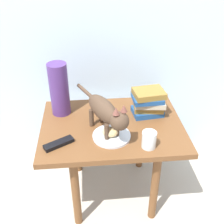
{
  "coord_description": "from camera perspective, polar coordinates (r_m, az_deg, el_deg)",
  "views": [
    {
      "loc": [
        -0.11,
        -1.23,
        1.39
      ],
      "look_at": [
        0.0,
        0.0,
        0.6
      ],
      "focal_mm": 44.56,
      "sensor_mm": 36.0,
      "label": 1
    }
  ],
  "objects": [
    {
      "name": "ground_plane",
      "position": [
        1.86,
        -0.0,
        -15.74
      ],
      "size": [
        6.0,
        6.0,
        0.0
      ],
      "primitive_type": "plane",
      "color": "#B2A899"
    },
    {
      "name": "side_table",
      "position": [
        1.55,
        -0.0,
        -4.77
      ],
      "size": [
        0.77,
        0.56,
        0.52
      ],
      "color": "brown",
      "rests_on": "ground"
    },
    {
      "name": "plate",
      "position": [
        1.42,
        -0.08,
        -4.92
      ],
      "size": [
        0.19,
        0.19,
        0.01
      ],
      "primitive_type": "cylinder",
      "color": "silver",
      "rests_on": "side_table"
    },
    {
      "name": "bread_roll",
      "position": [
        1.39,
        -0.45,
        -4.13
      ],
      "size": [
        0.09,
        0.08,
        0.05
      ],
      "primitive_type": "ellipsoid",
      "rotation": [
        0.0,
        0.0,
        2.92
      ],
      "color": "#E0BC7A",
      "rests_on": "plate"
    },
    {
      "name": "cat",
      "position": [
        1.37,
        -1.22,
        0.05
      ],
      "size": [
        0.25,
        0.44,
        0.23
      ],
      "color": "#4C3828",
      "rests_on": "side_table"
    },
    {
      "name": "book_stack",
      "position": [
        1.57,
        7.45,
        2.0
      ],
      "size": [
        0.19,
        0.15,
        0.15
      ],
      "color": "#1E4C8C",
      "rests_on": "side_table"
    },
    {
      "name": "green_vase",
      "position": [
        1.56,
        -10.78,
        4.59
      ],
      "size": [
        0.11,
        0.11,
        0.3
      ],
      "primitive_type": "cylinder",
      "color": "#4C2D72",
      "rests_on": "side_table"
    },
    {
      "name": "candle_jar",
      "position": [
        1.35,
        7.59,
        -5.82
      ],
      "size": [
        0.07,
        0.07,
        0.08
      ],
      "color": "silver",
      "rests_on": "side_table"
    },
    {
      "name": "tv_remote",
      "position": [
        1.39,
        -10.85,
        -6.36
      ],
      "size": [
        0.15,
        0.11,
        0.02
      ],
      "primitive_type": "cube",
      "rotation": [
        0.0,
        0.0,
        0.52
      ],
      "color": "black",
      "rests_on": "side_table"
    }
  ]
}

